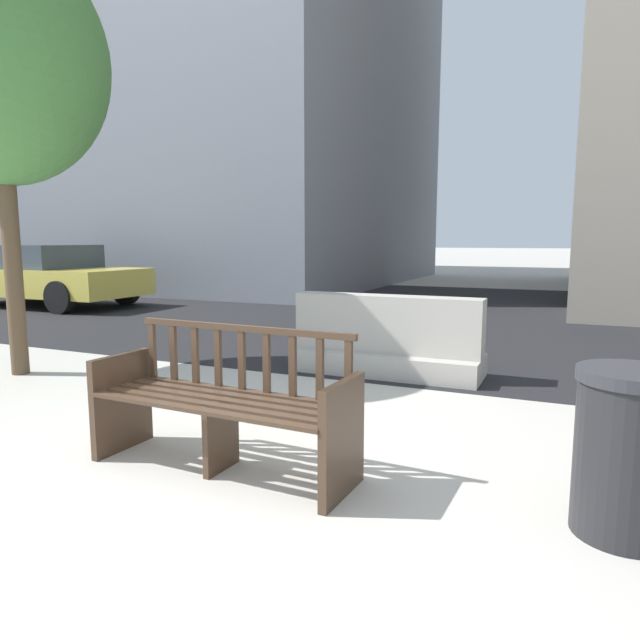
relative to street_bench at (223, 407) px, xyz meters
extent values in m
plane|color=#B7B2A8|center=(0.13, -0.31, -0.40)|extent=(200.00, 200.00, 0.00)
cube|color=black|center=(0.13, 8.39, -0.39)|extent=(120.00, 12.00, 0.01)
cube|color=#473323|center=(-0.82, 0.01, -0.07)|extent=(0.07, 0.51, 0.66)
cube|color=#473323|center=(0.82, -0.06, -0.07)|extent=(0.07, 0.51, 0.66)
cube|color=#473323|center=(0.00, -0.03, -0.17)|extent=(0.05, 0.33, 0.45)
cube|color=#473323|center=(-0.01, -0.26, 0.05)|extent=(1.60, 0.14, 0.02)
cube|color=#473323|center=(-0.01, -0.14, 0.05)|extent=(1.60, 0.14, 0.02)
cube|color=#473323|center=(0.00, -0.03, 0.05)|extent=(1.60, 0.14, 0.02)
cube|color=#473323|center=(0.00, 0.09, 0.05)|extent=(1.60, 0.14, 0.02)
cube|color=#473323|center=(0.01, 0.20, 0.05)|extent=(1.60, 0.14, 0.02)
cube|color=#473323|center=(0.01, 0.21, 0.46)|extent=(1.60, 0.10, 0.04)
cube|color=#473323|center=(-0.74, 0.24, 0.25)|extent=(0.05, 0.03, 0.38)
cube|color=#473323|center=(-0.55, 0.24, 0.25)|extent=(0.05, 0.03, 0.38)
cube|color=#473323|center=(-0.37, 0.23, 0.25)|extent=(0.05, 0.03, 0.38)
cube|color=#473323|center=(-0.18, 0.22, 0.25)|extent=(0.05, 0.03, 0.38)
cube|color=#473323|center=(0.01, 0.21, 0.25)|extent=(0.05, 0.03, 0.38)
cube|color=#473323|center=(0.20, 0.21, 0.25)|extent=(0.05, 0.03, 0.38)
cube|color=#473323|center=(0.38, 0.20, 0.25)|extent=(0.05, 0.03, 0.38)
cube|color=#473323|center=(0.57, 0.19, 0.25)|extent=(0.05, 0.03, 0.38)
cube|color=#473323|center=(0.76, 0.18, 0.25)|extent=(0.05, 0.03, 0.38)
cube|color=#473323|center=(-0.82, -0.01, 0.25)|extent=(0.07, 0.46, 0.03)
cube|color=#473323|center=(0.82, -0.08, 0.25)|extent=(0.07, 0.46, 0.03)
cube|color=#ADA89E|center=(0.15, 2.87, -0.28)|extent=(2.00, 0.69, 0.24)
cube|color=#ADA89E|center=(0.15, 2.87, 0.14)|extent=(2.00, 0.31, 0.60)
cylinder|color=brown|center=(-3.42, 1.27, 0.86)|extent=(0.18, 0.18, 2.51)
cube|color=#DBC64C|center=(-8.37, 5.93, 0.14)|extent=(4.17, 1.97, 0.56)
cube|color=#38424C|center=(-8.54, 5.93, 0.67)|extent=(1.94, 1.71, 0.49)
cylinder|color=black|center=(-7.11, 6.85, -0.08)|extent=(0.64, 0.23, 0.64)
cylinder|color=black|center=(-7.08, 5.05, -0.08)|extent=(0.64, 0.23, 0.64)
cylinder|color=black|center=(-9.67, 6.81, -0.08)|extent=(0.64, 0.23, 0.64)
cylinder|color=#232326|center=(2.22, 0.12, -0.02)|extent=(0.49, 0.49, 0.76)
cylinder|color=#2D2D33|center=(2.22, 0.12, 0.39)|extent=(0.51, 0.51, 0.06)
camera|label=1|loc=(1.93, -2.87, 1.02)|focal=32.00mm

